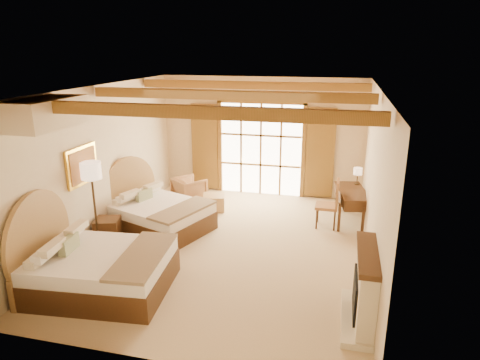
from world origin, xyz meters
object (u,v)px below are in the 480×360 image
(nightstand, at_px, (108,232))
(bed_far, at_px, (154,212))
(armchair, at_px, (189,190))
(bed_near, at_px, (92,264))
(desk, at_px, (351,205))

(nightstand, bearing_deg, bed_far, 42.90)
(bed_far, distance_m, armchair, 1.85)
(bed_far, bearing_deg, bed_near, -69.08)
(armchair, relative_size, desk, 0.49)
(bed_far, distance_m, nightstand, 1.14)
(armchair, bearing_deg, bed_far, 122.92)
(bed_near, distance_m, nightstand, 1.70)
(bed_near, height_order, bed_far, bed_near)
(bed_near, xyz_separation_m, armchair, (0.13, 4.39, -0.11))
(bed_near, relative_size, nightstand, 4.17)
(bed_far, height_order, armchair, bed_far)
(bed_far, height_order, nightstand, bed_far)
(nightstand, xyz_separation_m, desk, (4.88, 2.47, 0.12))
(bed_far, bearing_deg, nightstand, -101.00)
(bed_near, xyz_separation_m, desk, (4.26, 4.04, -0.04))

